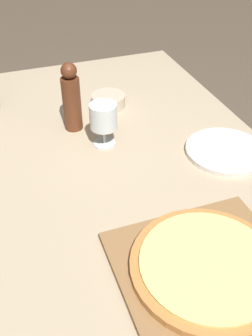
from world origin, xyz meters
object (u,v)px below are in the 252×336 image
object	(u,v)px
pizza	(208,266)
small_bowl	(108,101)
pepper_mill	(71,99)
wine_glass	(103,117)

from	to	relation	value
pizza	small_bowl	size ratio (longest dim) A/B	2.74
pizza	small_bowl	bearing A→B (deg)	88.13
pizza	pepper_mill	xyz separation A→B (m)	(-0.13, 0.67, 0.08)
pepper_mill	small_bowl	bearing A→B (deg)	33.53
pepper_mill	wine_glass	world-z (taller)	pepper_mill
pizza	pepper_mill	distance (m)	0.68
wine_glass	small_bowl	bearing A→B (deg)	69.30
pizza	small_bowl	distance (m)	0.77
pepper_mill	wine_glass	xyz separation A→B (m)	(0.07, -0.12, -0.01)
wine_glass	pizza	bearing A→B (deg)	-83.75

